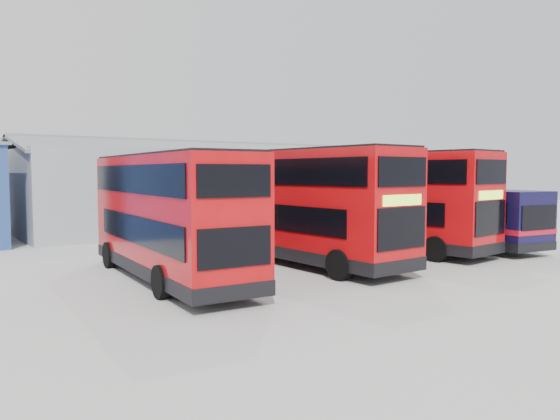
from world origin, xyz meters
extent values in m
plane|color=#AAAAA5|center=(0.00, 0.00, 0.00)|extent=(120.00, 120.00, 0.00)
cube|color=#9AA0A8|center=(8.00, 20.00, 2.50)|extent=(30.00, 12.00, 5.00)
cube|color=slate|center=(8.00, 17.20, 5.25)|extent=(30.50, 6.33, 1.29)
cube|color=slate|center=(8.00, 22.80, 5.25)|extent=(30.50, 6.33, 1.29)
cube|color=#B80A0E|center=(-4.83, 2.90, 2.29)|extent=(3.14, 10.29, 3.91)
cube|color=black|center=(-4.83, 2.90, 0.53)|extent=(3.18, 10.33, 0.43)
cube|color=black|center=(-3.64, 2.43, 1.83)|extent=(0.67, 8.57, 0.92)
cube|color=black|center=(-6.08, 2.61, 1.83)|extent=(0.67, 8.57, 0.92)
cube|color=black|center=(-3.61, 2.82, 3.48)|extent=(0.74, 9.54, 0.92)
cube|color=black|center=(-6.05, 2.99, 3.48)|extent=(0.74, 9.54, 0.92)
cube|color=black|center=(-4.46, 7.98, 1.74)|extent=(2.17, 0.21, 1.30)
cube|color=black|center=(-4.46, 7.98, 3.48)|extent=(2.17, 0.21, 0.92)
cube|color=#9FCE2B|center=(-4.46, 7.99, 2.61)|extent=(1.74, 0.16, 0.34)
cube|color=black|center=(-5.20, -2.17, 1.74)|extent=(2.12, 0.20, 1.06)
cube|color=black|center=(-5.20, -2.17, 3.48)|extent=(2.12, 0.20, 0.87)
cube|color=black|center=(-4.83, 2.90, 4.27)|extent=(2.99, 10.13, 0.10)
cylinder|color=black|center=(-3.42, 6.33, 0.50)|extent=(0.38, 1.02, 1.00)
cylinder|color=black|center=(-5.73, 6.50, 0.50)|extent=(0.38, 1.02, 1.00)
cylinder|color=black|center=(-3.86, 0.27, 0.50)|extent=(0.38, 1.02, 1.00)
cylinder|color=black|center=(-6.17, 0.44, 0.50)|extent=(0.38, 1.02, 1.00)
cube|color=#B80A0E|center=(1.02, 3.29, 2.45)|extent=(2.89, 10.90, 4.18)
cube|color=black|center=(1.02, 3.29, 0.57)|extent=(2.94, 10.94, 0.46)
cube|color=black|center=(-0.30, 3.66, 1.96)|extent=(0.32, 9.17, 0.98)
cube|color=black|center=(2.32, 3.74, 1.96)|extent=(0.32, 9.17, 0.98)
cube|color=black|center=(-0.29, 3.25, 3.71)|extent=(0.35, 10.21, 0.98)
cube|color=black|center=(2.33, 3.33, 3.71)|extent=(0.35, 10.21, 0.98)
cube|color=black|center=(1.18, -2.14, 1.86)|extent=(2.32, 0.12, 1.39)
cube|color=black|center=(1.18, -2.14, 3.71)|extent=(2.32, 0.12, 0.98)
cube|color=#9FCE2B|center=(1.18, -2.15, 2.78)|extent=(1.86, 0.10, 0.36)
cube|color=black|center=(0.86, 8.72, 1.86)|extent=(2.27, 0.12, 1.13)
cube|color=black|center=(0.86, 8.72, 3.71)|extent=(2.27, 0.12, 0.93)
cube|color=black|center=(1.02, 3.29, 4.56)|extent=(2.73, 10.74, 0.10)
cylinder|color=black|center=(-0.11, -0.51, 0.54)|extent=(0.36, 1.08, 1.07)
cylinder|color=black|center=(2.37, -0.44, 0.54)|extent=(0.36, 1.08, 1.07)
cylinder|color=black|center=(-0.30, 5.98, 0.54)|extent=(0.36, 1.08, 1.07)
cylinder|color=black|center=(2.18, 6.06, 0.54)|extent=(0.36, 1.08, 1.07)
cube|color=#B80A0E|center=(6.57, 3.94, 2.45)|extent=(3.64, 11.03, 4.18)
cube|color=black|center=(6.57, 3.94, 0.57)|extent=(3.69, 11.08, 0.46)
cube|color=black|center=(5.22, 4.22, 1.96)|extent=(0.96, 9.14, 0.98)
cube|color=black|center=(7.83, 4.48, 1.96)|extent=(0.96, 9.14, 0.98)
cube|color=black|center=(5.26, 3.81, 3.71)|extent=(1.07, 10.16, 0.98)
cube|color=black|center=(7.87, 4.07, 3.71)|extent=(1.07, 10.16, 0.98)
cube|color=black|center=(7.11, -1.47, 1.86)|extent=(2.31, 0.28, 1.39)
cube|color=black|center=(7.11, -1.47, 3.71)|extent=(2.31, 0.28, 0.98)
cube|color=#9FCE2B|center=(7.11, -1.48, 2.78)|extent=(1.85, 0.23, 0.36)
cube|color=black|center=(6.02, 9.35, 1.86)|extent=(2.26, 0.28, 1.13)
cube|color=black|center=(6.02, 9.35, 3.71)|extent=(2.26, 0.28, 0.93)
cube|color=black|center=(6.57, 3.94, 4.56)|extent=(3.47, 10.86, 0.10)
cylinder|color=black|center=(5.71, 0.07, 0.54)|extent=(0.44, 1.10, 1.07)
cylinder|color=black|center=(8.17, 0.32, 0.54)|extent=(0.44, 1.10, 1.07)
cylinder|color=black|center=(5.06, 6.54, 0.54)|extent=(0.44, 1.10, 1.07)
cylinder|color=black|center=(7.52, 6.78, 0.54)|extent=(0.44, 1.10, 1.07)
cube|color=black|center=(10.57, 3.27, 1.60)|extent=(3.85, 10.77, 2.54)
cube|color=black|center=(10.57, 3.27, 0.51)|extent=(3.89, 10.81, 0.38)
cube|color=#B30D21|center=(10.57, 3.27, 1.15)|extent=(3.88, 10.80, 0.24)
cube|color=black|center=(11.73, 2.82, 2.01)|extent=(1.28, 8.73, 0.91)
cube|color=black|center=(9.32, 3.16, 2.01)|extent=(1.28, 8.73, 0.91)
cube|color=black|center=(11.31, 8.51, 1.77)|extent=(2.14, 0.35, 1.25)
cube|color=black|center=(9.82, -1.96, 1.77)|extent=(2.09, 0.34, 1.05)
cylinder|color=black|center=(12.23, 6.81, 0.50)|extent=(0.44, 1.03, 1.00)
cylinder|color=black|center=(9.95, 7.13, 0.50)|extent=(0.44, 1.03, 1.00)
cylinder|color=black|center=(11.29, 0.17, 0.50)|extent=(0.44, 1.03, 1.00)
cylinder|color=black|center=(9.01, 0.50, 0.50)|extent=(0.44, 1.03, 1.00)
camera|label=1|loc=(-12.42, -14.41, 3.71)|focal=35.00mm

